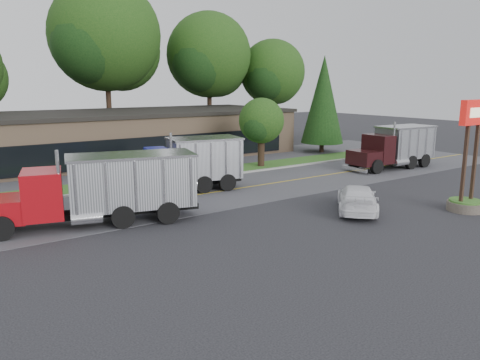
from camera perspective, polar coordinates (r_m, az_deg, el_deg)
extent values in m
plane|color=#37373C|center=(21.72, 5.81, -6.52)|extent=(140.00, 140.00, 0.00)
cube|color=#56565B|center=(28.86, -5.94, -1.95)|extent=(60.00, 8.00, 0.02)
cube|color=gold|center=(28.86, -5.94, -1.95)|extent=(60.00, 0.12, 0.01)
cube|color=#9E9E99|center=(32.51, -9.55, -0.50)|extent=(60.00, 0.30, 0.12)
cube|color=#2D6221|center=(34.11, -10.86, 0.02)|extent=(60.00, 3.40, 0.03)
cube|color=#56565B|center=(38.65, -13.92, 1.24)|extent=(60.00, 7.00, 0.02)
cube|color=#A38064|center=(44.63, -14.47, 5.17)|extent=(32.00, 12.00, 4.00)
cylinder|color=#6B6054|center=(28.15, 25.76, -2.89)|extent=(1.90, 1.90, 0.50)
cylinder|color=#2D6221|center=(28.08, 25.81, -2.30)|extent=(1.70, 1.70, 0.10)
cube|color=#332116|center=(27.27, 25.67, 1.73)|extent=(0.16, 0.16, 5.00)
cube|color=#332116|center=(28.14, 26.68, 1.91)|extent=(0.16, 0.16, 5.00)
cube|color=red|center=(27.43, 26.69, 7.39)|extent=(2.20, 0.35, 1.30)
cube|color=beige|center=(27.34, 27.04, 7.35)|extent=(1.50, 0.04, 0.50)
cube|color=beige|center=(27.52, 26.34, 7.43)|extent=(1.50, 0.04, 0.50)
cylinder|color=#382619|center=(52.70, -15.60, 7.30)|extent=(0.56, 0.56, 6.30)
sphere|color=#173D10|center=(52.81, -16.13, 16.58)|extent=(11.51, 11.51, 11.51)
sphere|color=#173D10|center=(54.79, -14.35, 14.96)|extent=(8.64, 8.64, 8.64)
sphere|color=black|center=(51.12, -17.62, 15.46)|extent=(7.92, 7.92, 7.92)
cylinder|color=#382619|center=(57.00, -3.72, 7.56)|extent=(0.56, 0.56, 5.43)
sphere|color=#173D10|center=(56.95, -3.82, 14.97)|extent=(9.92, 9.92, 9.92)
sphere|color=#173D10|center=(58.92, -2.85, 13.66)|extent=(7.44, 7.44, 7.44)
sphere|color=black|center=(55.31, -4.70, 14.09)|extent=(6.82, 6.82, 6.82)
cylinder|color=#382619|center=(60.00, 3.89, 7.27)|extent=(0.56, 0.56, 4.41)
sphere|color=#173D10|center=(59.84, 3.97, 12.99)|extent=(8.06, 8.06, 8.06)
sphere|color=#173D10|center=(61.56, 4.47, 12.01)|extent=(6.04, 6.04, 6.04)
sphere|color=black|center=(58.45, 3.45, 12.29)|extent=(5.54, 5.54, 5.54)
cylinder|color=#382619|center=(47.88, 9.92, 3.97)|extent=(0.44, 0.44, 1.00)
cone|color=black|center=(47.49, 10.12, 9.64)|extent=(4.19, 4.19, 8.56)
cylinder|color=#382619|center=(39.02, 2.59, 3.19)|extent=(0.56, 0.56, 2.04)
sphere|color=#173D10|center=(38.71, 2.63, 7.25)|extent=(3.73, 3.73, 3.73)
sphere|color=#173D10|center=(39.54, 3.02, 6.66)|extent=(2.80, 2.80, 2.80)
sphere|color=black|center=(38.10, 2.25, 6.65)|extent=(2.57, 2.57, 2.57)
cube|color=black|center=(23.93, -16.98, -3.84)|extent=(9.89, 3.48, 0.28)
cube|color=#A30B12|center=(23.67, -22.90, -1.56)|extent=(2.28, 2.76, 2.20)
cube|color=black|center=(23.64, -24.81, -0.74)|extent=(0.59, 2.05, 0.90)
cube|color=silver|center=(23.75, -13.02, -0.15)|extent=(6.39, 3.92, 2.50)
cube|color=silver|center=(23.53, -13.16, 2.95)|extent=(6.57, 4.10, 0.12)
cylinder|color=black|center=(25.19, -26.54, -3.82)|extent=(1.15, 0.62, 1.10)
cylinder|color=black|center=(22.99, -27.10, -5.27)|extent=(1.15, 0.62, 1.10)
cylinder|color=black|center=(25.24, -12.24, -2.80)|extent=(1.15, 0.62, 1.10)
cylinder|color=black|center=(23.04, -11.40, -4.15)|extent=(1.15, 0.62, 1.10)
cube|color=black|center=(30.19, -6.60, -0.25)|extent=(7.39, 2.42, 0.28)
cube|color=#1C229D|center=(29.32, -12.58, 0.29)|extent=(2.17, 2.60, 1.10)
cube|color=#1C229D|center=(29.52, -9.90, 1.66)|extent=(1.72, 2.60, 2.20)
cube|color=black|center=(29.32, -10.99, 2.35)|extent=(0.47, 2.07, 0.90)
cube|color=silver|center=(30.32, -4.35, 2.64)|extent=(4.79, 3.31, 2.50)
cube|color=silver|center=(30.14, -4.39, 5.08)|extent=(4.97, 3.49, 0.12)
cylinder|color=black|center=(30.57, -12.67, -0.31)|extent=(1.15, 0.56, 1.10)
cylinder|color=black|center=(28.36, -11.76, -1.19)|extent=(1.15, 0.56, 1.10)
cylinder|color=black|center=(31.75, -4.46, 0.38)|extent=(1.15, 0.56, 1.10)
cylinder|color=black|center=(29.63, -2.99, -0.41)|extent=(1.15, 0.56, 1.10)
cube|color=black|center=(40.13, 18.12, 2.20)|extent=(7.57, 1.48, 0.28)
cube|color=black|center=(37.64, 14.92, 2.65)|extent=(1.94, 2.41, 1.10)
cube|color=black|center=(38.62, 16.48, 3.68)|extent=(1.46, 2.48, 2.20)
cube|color=black|center=(38.15, 15.93, 4.23)|extent=(0.19, 2.10, 0.90)
cube|color=silver|center=(40.93, 19.45, 4.35)|extent=(4.65, 2.78, 2.50)
cube|color=silver|center=(40.80, 19.57, 6.16)|extent=(4.80, 2.94, 0.12)
cylinder|color=black|center=(38.63, 13.82, 2.10)|extent=(1.12, 0.42, 1.10)
cylinder|color=black|center=(37.07, 16.33, 1.58)|extent=(1.12, 0.42, 1.10)
cylinder|color=black|center=(42.09, 18.39, 2.61)|extent=(1.12, 0.42, 1.10)
cylinder|color=black|center=(40.67, 20.85, 2.14)|extent=(1.12, 0.42, 1.10)
imported|color=white|center=(25.91, 14.10, -2.18)|extent=(4.94, 4.88, 1.43)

